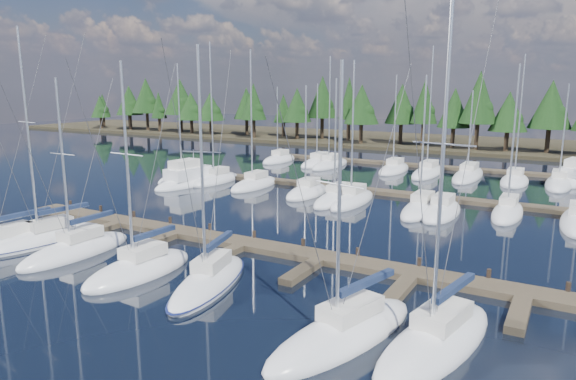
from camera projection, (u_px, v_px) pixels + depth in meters
The scene contains 15 objects.
ground at pixel (321, 211), 46.48m from camera, with size 260.00×260.00×0.00m, color black.
far_shore at pixel (459, 144), 97.55m from camera, with size 220.00×30.00×0.60m, color #312A1B.
main_dock at pixel (241, 246), 35.66m from camera, with size 44.00×6.13×0.90m.
back_docks at pixel (391, 176), 63.13m from camera, with size 50.00×21.80×0.40m.
front_sailboat_0 at pixel (2, 246), 35.27m from camera, with size 3.11×9.92×15.48m.
front_sailboat_1 at pixel (46, 239), 37.05m from camera, with size 4.03×9.85×15.83m.
front_sailboat_2 at pixel (77, 250), 34.53m from camera, with size 2.66×8.59×12.46m.
front_sailboat_3 at pixel (139, 269), 30.93m from camera, with size 3.51×7.96×13.31m.
front_sailboat_4 at pixel (209, 281), 29.00m from camera, with size 4.62×9.21×14.02m.
front_sailboat_5 at pixel (344, 333), 22.95m from camera, with size 5.23×10.01×12.97m.
front_sailboat_6 at pixel (437, 340), 22.26m from camera, with size 4.67×9.82×16.18m.
back_sailboat_rows at pixel (380, 182), 59.03m from camera, with size 44.37×30.84×16.77m.
motor_yacht_left at pixel (188, 180), 58.64m from camera, with size 4.03×9.94×4.86m.
motor_yacht_right at pixel (575, 179), 59.80m from camera, with size 5.33×10.01×4.77m.
tree_line at pixel (448, 108), 87.97m from camera, with size 183.30×11.96×13.01m.
Camera 1 is at (19.70, -10.75, 11.15)m, focal length 32.00 mm.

